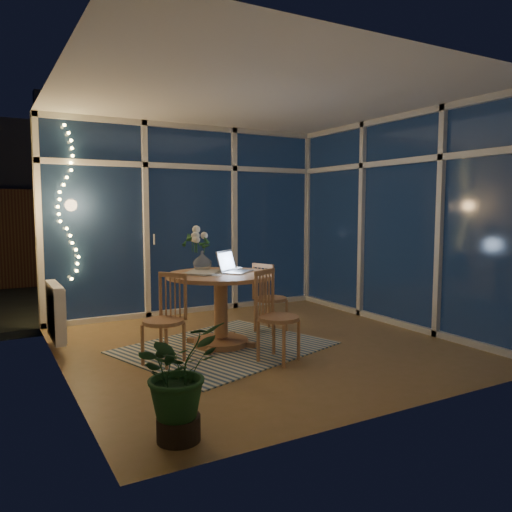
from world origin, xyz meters
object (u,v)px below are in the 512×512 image
(chair_left, at_px, (163,319))
(flower_vase, at_px, (202,261))
(potted_plant, at_px, (178,382))
(chair_right, at_px, (271,297))
(dining_table, at_px, (221,310))
(chair_front, at_px, (279,316))
(laptop, at_px, (237,261))

(chair_left, bearing_deg, flower_vase, 99.25)
(flower_vase, height_order, potted_plant, flower_vase)
(chair_right, bearing_deg, potted_plant, 115.96)
(dining_table, xyz_separation_m, chair_front, (0.25, -0.76, 0.06))
(flower_vase, bearing_deg, chair_left, -136.70)
(chair_right, height_order, potted_plant, chair_right)
(laptop, bearing_deg, chair_left, 159.91)
(chair_right, bearing_deg, laptop, 92.81)
(chair_front, height_order, potted_plant, chair_front)
(chair_left, bearing_deg, chair_front, 31.69)
(dining_table, bearing_deg, chair_front, -71.71)
(chair_left, height_order, potted_plant, chair_left)
(laptop, distance_m, flower_vase, 0.42)
(potted_plant, bearing_deg, chair_left, 74.72)
(chair_front, bearing_deg, chair_left, 128.46)
(dining_table, bearing_deg, flower_vase, 103.59)
(chair_right, height_order, laptop, laptop)
(laptop, relative_size, flower_vase, 1.68)
(chair_left, relative_size, potted_plant, 1.14)
(dining_table, distance_m, chair_front, 0.80)
(chair_front, relative_size, laptop, 2.53)
(potted_plant, bearing_deg, flower_vase, 63.32)
(chair_front, xyz_separation_m, potted_plant, (-1.41, -1.08, -0.07))
(flower_vase, bearing_deg, chair_front, -73.05)
(flower_vase, bearing_deg, laptop, -51.78)
(chair_left, bearing_deg, potted_plant, -49.32)
(chair_left, relative_size, flower_vase, 4.13)
(dining_table, height_order, chair_left, chair_left)
(laptop, height_order, flower_vase, laptop)
(dining_table, height_order, potted_plant, dining_table)
(dining_table, relative_size, chair_right, 1.36)
(dining_table, relative_size, chair_left, 1.32)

